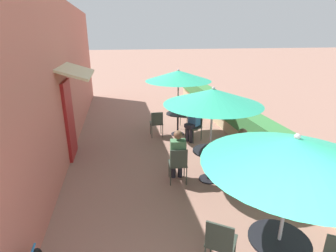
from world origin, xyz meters
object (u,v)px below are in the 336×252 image
(cafe_chair_near_left, at_px, (220,241))
(patio_table_mid, at_px, (209,159))
(seated_patron_mid_left, at_px, (178,153))
(patio_table_far, at_px, (178,119))
(cafe_chair_mid_left, at_px, (178,162))
(cafe_chair_far_left, at_px, (195,125))
(coffee_cup_far, at_px, (179,111))
(coffee_cup_mid, at_px, (215,150))
(patio_umbrella_far, at_px, (178,76))
(cafe_chair_far_right, at_px, (182,114))
(patio_table_near, at_px, (277,252))
(patio_umbrella_mid, at_px, (213,97))
(cafe_chair_far_back, at_px, (157,122))
(seated_patron_far_left, at_px, (193,120))
(seated_patron_mid_right, at_px, (241,152))
(patio_umbrella_near, at_px, (295,151))
(cafe_chair_mid_right, at_px, (239,157))

(cafe_chair_near_left, distance_m, patio_table_mid, 2.50)
(seated_patron_mid_left, relative_size, patio_table_far, 1.61)
(cafe_chair_mid_left, height_order, cafe_chair_far_left, same)
(seated_patron_mid_left, bearing_deg, cafe_chair_near_left, -83.24)
(seated_patron_mid_left, bearing_deg, coffee_cup_far, 82.54)
(patio_table_mid, distance_m, coffee_cup_mid, 0.28)
(coffee_cup_far, bearing_deg, patio_umbrella_far, -114.77)
(cafe_chair_far_right, bearing_deg, patio_table_near, 27.40)
(coffee_cup_mid, bearing_deg, cafe_chair_far_right, 87.71)
(patio_umbrella_far, bearing_deg, patio_table_mid, -88.99)
(patio_table_mid, bearing_deg, seated_patron_mid_left, 171.34)
(patio_umbrella_mid, bearing_deg, cafe_chair_far_right, 86.21)
(seated_patron_mid_left, distance_m, patio_umbrella_far, 3.25)
(patio_umbrella_mid, xyz_separation_m, cafe_chair_far_left, (0.38, 2.42, -1.47))
(cafe_chair_near_left, relative_size, seated_patron_mid_left, 0.70)
(patio_table_far, distance_m, cafe_chair_far_left, 0.73)
(patio_umbrella_mid, distance_m, cafe_chair_far_right, 3.97)
(cafe_chair_far_back, bearing_deg, cafe_chair_near_left, -89.02)
(cafe_chair_near_left, distance_m, coffee_cup_mid, 2.46)
(seated_patron_far_left, bearing_deg, coffee_cup_mid, 145.53)
(coffee_cup_mid, bearing_deg, patio_umbrella_mid, 136.18)
(seated_patron_mid_right, xyz_separation_m, cafe_chair_far_left, (-0.34, 2.53, -0.17))
(cafe_chair_mid_left, bearing_deg, patio_umbrella_mid, 6.00)
(patio_table_far, height_order, coffee_cup_far, coffee_cup_far)
(patio_umbrella_mid, relative_size, coffee_cup_mid, 24.46)
(patio_umbrella_far, bearing_deg, cafe_chair_mid_left, -102.70)
(patio_umbrella_far, bearing_deg, patio_umbrella_near, -89.86)
(patio_table_mid, height_order, cafe_chair_far_back, cafe_chair_far_back)
(patio_table_far, height_order, patio_umbrella_far, patio_umbrella_far)
(patio_umbrella_far, height_order, coffee_cup_far, patio_umbrella_far)
(cafe_chair_mid_left, bearing_deg, cafe_chair_mid_right, 6.00)
(patio_table_mid, distance_m, cafe_chair_far_back, 3.03)
(seated_patron_far_left, distance_m, cafe_chair_far_back, 1.22)
(cafe_chair_mid_left, xyz_separation_m, seated_patron_mid_right, (1.45, -0.11, 0.17))
(seated_patron_mid_left, distance_m, patio_table_far, 2.98)
(seated_patron_mid_left, bearing_deg, patio_table_mid, -2.78)
(patio_table_near, bearing_deg, coffee_cup_far, 89.73)
(cafe_chair_mid_left, height_order, seated_patron_mid_left, seated_patron_mid_left)
(cafe_chair_far_right, bearing_deg, cafe_chair_far_back, -24.00)
(patio_table_far, bearing_deg, seated_patron_far_left, -62.70)
(patio_umbrella_mid, height_order, coffee_cup_far, patio_umbrella_mid)
(patio_table_far, bearing_deg, cafe_chair_mid_right, -75.37)
(patio_table_mid, height_order, cafe_chair_far_right, cafe_chair_far_right)
(coffee_cup_mid, bearing_deg, cafe_chair_far_back, 106.13)
(coffee_cup_mid, distance_m, cafe_chair_far_back, 3.16)
(cafe_chair_mid_right, bearing_deg, coffee_cup_far, -70.62)
(patio_table_far, bearing_deg, seated_patron_mid_left, -102.96)
(cafe_chair_near_left, xyz_separation_m, cafe_chair_mid_left, (-0.05, 2.41, 0.00))
(seated_patron_mid_left, height_order, seated_patron_far_left, same)
(cafe_chair_near_left, height_order, patio_umbrella_mid, patio_umbrella_mid)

